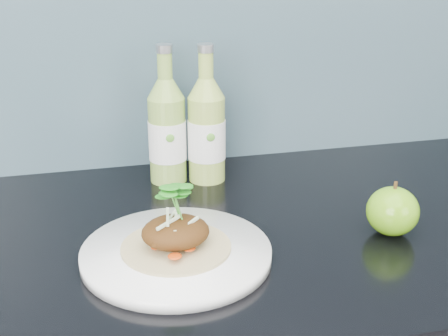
# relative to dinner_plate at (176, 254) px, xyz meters

# --- Properties ---
(dinner_plate) EXTENTS (0.33, 0.33, 0.02)m
(dinner_plate) POSITION_rel_dinner_plate_xyz_m (0.00, 0.00, 0.00)
(dinner_plate) COLOR white
(dinner_plate) RESTS_ON kitchen_counter
(pork_taco) EXTENTS (0.15, 0.15, 0.10)m
(pork_taco) POSITION_rel_dinner_plate_xyz_m (-0.00, 0.00, 0.04)
(pork_taco) COLOR tan
(pork_taco) RESTS_ON dinner_plate
(green_apple) EXTENTS (0.08, 0.08, 0.08)m
(green_apple) POSITION_rel_dinner_plate_xyz_m (0.31, -0.00, 0.03)
(green_apple) COLOR #549210
(green_apple) RESTS_ON kitchen_counter
(cider_bottle_left) EXTENTS (0.08, 0.08, 0.24)m
(cider_bottle_left) POSITION_rel_dinner_plate_xyz_m (0.03, 0.27, 0.08)
(cider_bottle_left) COLOR #86AC48
(cider_bottle_left) RESTS_ON kitchen_counter
(cider_bottle_right) EXTENTS (0.08, 0.08, 0.24)m
(cider_bottle_right) POSITION_rel_dinner_plate_xyz_m (0.10, 0.26, 0.08)
(cider_bottle_right) COLOR #9BB84C
(cider_bottle_right) RESTS_ON kitchen_counter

